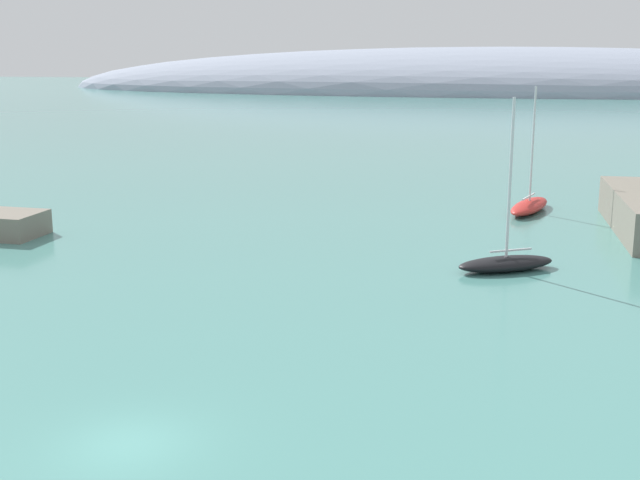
{
  "coord_description": "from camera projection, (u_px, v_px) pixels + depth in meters",
  "views": [
    {
      "loc": [
        10.24,
        -22.47,
        12.07
      ],
      "look_at": [
        2.26,
        20.4,
        2.01
      ],
      "focal_mm": 47.16,
      "sensor_mm": 36.0,
      "label": 1
    }
  ],
  "objects": [
    {
      "name": "water",
      "position": [
        128.0,
        445.0,
        26.06
      ],
      "size": [
        600.0,
        600.0,
        0.0
      ],
      "primitive_type": "plane",
      "color": "teal",
      "rests_on": "ground"
    },
    {
      "name": "distant_ridge",
      "position": [
        503.0,
        90.0,
        240.4
      ],
      "size": [
        258.82,
        83.33,
        24.15
      ],
      "primitive_type": "ellipsoid",
      "color": "#8E99AD",
      "rests_on": "ground"
    },
    {
      "name": "sailboat_black_near_shore",
      "position": [
        506.0,
        262.0,
        46.27
      ],
      "size": [
        5.98,
        4.49,
        9.47
      ],
      "rotation": [
        0.0,
        0.0,
        3.64
      ],
      "color": "black",
      "rests_on": "water"
    },
    {
      "name": "sailboat_red_mid_mooring",
      "position": [
        529.0,
        205.0,
        62.68
      ],
      "size": [
        4.09,
        7.41,
        9.28
      ],
      "rotation": [
        0.0,
        0.0,
        1.25
      ],
      "color": "red",
      "rests_on": "water"
    }
  ]
}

